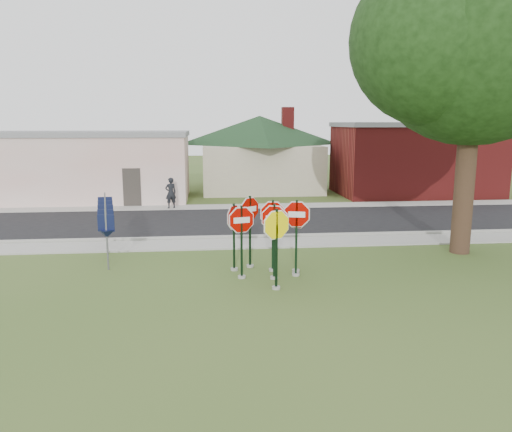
{
  "coord_description": "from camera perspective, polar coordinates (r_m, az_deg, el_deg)",
  "views": [
    {
      "loc": [
        -1.73,
        -13.56,
        4.72
      ],
      "look_at": [
        -0.21,
        2.0,
        1.79
      ],
      "focal_mm": 35.0,
      "sensor_mm": 36.0,
      "label": 1
    }
  ],
  "objects": [
    {
      "name": "building_stucco",
      "position": [
        32.49,
        -18.58,
        5.53
      ],
      "size": [
        12.2,
        6.2,
        4.2
      ],
      "color": "silver",
      "rests_on": "ground"
    },
    {
      "name": "stop_sign_back_right",
      "position": [
        15.86,
        1.94,
        -1.07
      ],
      "size": [
        1.1,
        0.28,
        2.44
      ],
      "color": "gray",
      "rests_on": "ground"
    },
    {
      "name": "sidewalk_near",
      "position": [
        19.71,
        -0.38,
        -3.15
      ],
      "size": [
        60.0,
        1.6,
        0.06
      ],
      "primitive_type": "cube",
      "color": "gray",
      "rests_on": "ground"
    },
    {
      "name": "curb",
      "position": [
        20.67,
        -0.64,
        -2.39
      ],
      "size": [
        60.0,
        0.2,
        0.14
      ],
      "primitive_type": "cube",
      "color": "gray",
      "rests_on": "ground"
    },
    {
      "name": "stop_sign_left",
      "position": [
        15.13,
        -1.67,
        -1.82
      ],
      "size": [
        1.08,
        0.3,
        2.38
      ],
      "color": "gray",
      "rests_on": "ground"
    },
    {
      "name": "building_house",
      "position": [
        35.77,
        0.42,
        8.9
      ],
      "size": [
        11.6,
        11.6,
        6.2
      ],
      "color": "#BDB596",
      "rests_on": "ground"
    },
    {
      "name": "stop_sign_far_left",
      "position": [
        15.96,
        -2.54,
        -1.37
      ],
      "size": [
        0.59,
        0.93,
        2.31
      ],
      "color": "gray",
      "rests_on": "ground"
    },
    {
      "name": "ground",
      "position": [
        14.46,
        1.61,
        -8.44
      ],
      "size": [
        120.0,
        120.0,
        0.0
      ],
      "primitive_type": "plane",
      "color": "#3C5821",
      "rests_on": "ground"
    },
    {
      "name": "building_brick",
      "position": [
        34.95,
        17.67,
        6.33
      ],
      "size": [
        10.2,
        6.2,
        4.75
      ],
      "color": "maroon",
      "rests_on": "ground"
    },
    {
      "name": "bg_tree_right",
      "position": [
        46.14,
        25.85,
        10.65
      ],
      "size": [
        5.6,
        5.6,
        8.4
      ],
      "color": "#312216",
      "rests_on": "ground"
    },
    {
      "name": "road",
      "position": [
        24.09,
        -1.36,
        -0.64
      ],
      "size": [
        60.0,
        7.0,
        0.04
      ],
      "primitive_type": "cube",
      "color": "black",
      "rests_on": "ground"
    },
    {
      "name": "stop_sign_back_left",
      "position": [
        16.28,
        -0.69,
        -0.63
      ],
      "size": [
        0.86,
        0.69,
        2.5
      ],
      "color": "gray",
      "rests_on": "ground"
    },
    {
      "name": "route_sign_row",
      "position": [
        18.76,
        -16.76,
        -0.58
      ],
      "size": [
        1.43,
        4.63,
        2.0
      ],
      "color": "#59595E",
      "rests_on": "ground"
    },
    {
      "name": "sidewalk_far",
      "position": [
        28.31,
        -2.0,
        1.08
      ],
      "size": [
        60.0,
        1.6,
        0.06
      ],
      "primitive_type": "cube",
      "color": "gray",
      "rests_on": "ground"
    },
    {
      "name": "stop_sign_center",
      "position": [
        15.05,
        2.11,
        -1.7
      ],
      "size": [
        1.06,
        0.4,
        2.45
      ],
      "color": "gray",
      "rests_on": "ground"
    },
    {
      "name": "pedestrian",
      "position": [
        27.92,
        -9.72,
        2.62
      ],
      "size": [
        0.73,
        0.61,
        1.7
      ],
      "primitive_type": "imported",
      "rotation": [
        0.0,
        0.0,
        3.52
      ],
      "color": "black",
      "rests_on": "sidewalk_far"
    },
    {
      "name": "oak_tree",
      "position": [
        19.63,
        23.86,
        18.53
      ],
      "size": [
        11.23,
        10.63,
        11.54
      ],
      "color": "#312216",
      "rests_on": "ground"
    },
    {
      "name": "stop_sign_far_right",
      "position": [
        15.84,
        4.65,
        -1.51
      ],
      "size": [
        0.87,
        0.58,
        2.32
      ],
      "color": "gray",
      "rests_on": "ground"
    },
    {
      "name": "stop_sign_right",
      "position": [
        15.41,
        4.65,
        -1.23
      ],
      "size": [
        1.1,
        0.29,
        2.52
      ],
      "color": "gray",
      "rests_on": "ground"
    },
    {
      "name": "stop_sign_yellow",
      "position": [
        14.13,
        2.36,
        -2.47
      ],
      "size": [
        1.06,
        0.51,
        2.47
      ],
      "color": "gray",
      "rests_on": "ground"
    }
  ]
}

